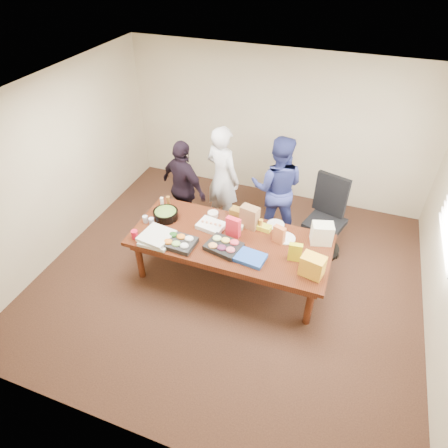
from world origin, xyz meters
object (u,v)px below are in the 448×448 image
at_px(conference_table, 230,258).
at_px(salad_bowl, 166,214).
at_px(sheet_cake, 211,226).
at_px(person_center, 223,178).
at_px(person_right, 277,188).
at_px(office_chair, 325,221).

distance_m(conference_table, salad_bowl, 1.16).
relative_size(conference_table, sheet_cake, 7.39).
bearing_deg(person_center, person_right, -153.44).
distance_m(office_chair, salad_bowl, 2.44).
distance_m(office_chair, sheet_cake, 1.79).
distance_m(conference_table, sheet_cake, 0.55).
bearing_deg(conference_table, office_chair, 41.52).
distance_m(person_center, person_right, 0.91).
bearing_deg(sheet_cake, person_center, 110.99).
bearing_deg(person_center, sheet_cake, 124.88).
bearing_deg(salad_bowl, person_right, 39.63).
xyz_separation_m(conference_table, office_chair, (1.19, 1.05, 0.24)).
height_order(person_center, salad_bowl, person_center).
bearing_deg(salad_bowl, office_chair, 22.35).
relative_size(office_chair, person_right, 0.69).
bearing_deg(person_center, office_chair, -162.82).
distance_m(office_chair, person_right, 0.92).
bearing_deg(office_chair, sheet_cake, -132.20).
height_order(conference_table, salad_bowl, salad_bowl).
bearing_deg(person_right, salad_bowl, 31.94).
distance_m(conference_table, person_center, 1.46).
bearing_deg(person_right, person_center, -4.33).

